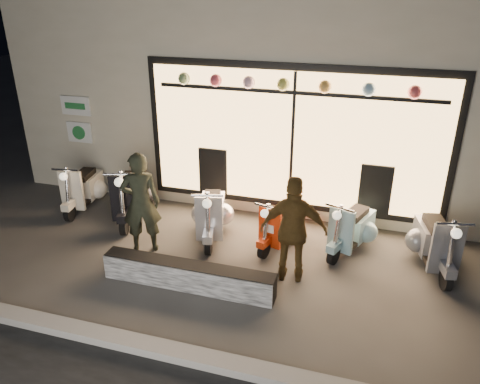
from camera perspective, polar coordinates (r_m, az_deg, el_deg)
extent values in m
plane|color=#383533|center=(7.51, -3.06, -8.93)|extent=(40.00, 40.00, 0.00)
cube|color=slate|center=(6.03, -9.80, -18.36)|extent=(40.00, 0.25, 0.12)
cube|color=beige|center=(11.31, 5.47, 13.43)|extent=(10.00, 6.00, 4.00)
cube|color=black|center=(8.39, 6.49, 6.38)|extent=(5.45, 0.06, 2.65)
cube|color=#FFBF6B|center=(8.36, 6.43, 6.30)|extent=(5.20, 0.04, 2.40)
cube|color=black|center=(8.10, 6.66, 11.94)|extent=(4.90, 0.06, 0.06)
cube|color=white|center=(10.01, -19.40, 9.89)|extent=(0.65, 0.04, 0.38)
cube|color=white|center=(10.15, -18.97, 6.90)|extent=(0.55, 0.04, 0.42)
cube|color=black|center=(6.95, -6.32, -10.09)|extent=(2.59, 0.28, 0.40)
cylinder|color=black|center=(7.72, -3.88, -6.48)|extent=(0.18, 0.35, 0.33)
cylinder|color=black|center=(8.57, -3.27, -3.15)|extent=(0.20, 0.35, 0.33)
cube|color=silver|center=(7.72, -3.82, -3.28)|extent=(0.45, 0.18, 0.80)
cube|color=silver|center=(8.39, -3.36, -2.21)|extent=(0.57, 0.77, 0.45)
cube|color=black|center=(8.19, -3.46, -0.81)|extent=(0.40, 0.60, 0.12)
sphere|color=#FFF2CC|center=(7.36, -4.05, -1.42)|extent=(0.18, 0.18, 0.15)
cylinder|color=black|center=(7.63, 2.92, -7.06)|extent=(0.16, 0.30, 0.29)
cylinder|color=black|center=(8.28, 5.92, -4.47)|extent=(0.18, 0.31, 0.29)
cube|color=#B12A0B|center=(7.60, 3.66, -4.33)|extent=(0.39, 0.17, 0.70)
cube|color=#B12A0B|center=(8.13, 5.70, -3.61)|extent=(0.51, 0.67, 0.39)
cube|color=black|center=(7.95, 5.48, -2.34)|extent=(0.36, 0.52, 0.10)
sphere|color=#FFF2CC|center=(7.30, 2.99, -2.64)|extent=(0.16, 0.16, 0.13)
cylinder|color=black|center=(8.52, -13.95, -3.94)|extent=(0.22, 0.38, 0.36)
cylinder|color=black|center=(9.45, -12.70, -0.90)|extent=(0.24, 0.38, 0.36)
cube|color=black|center=(8.54, -13.93, -0.78)|extent=(0.49, 0.23, 0.87)
cube|color=black|center=(9.27, -12.94, 0.07)|extent=(0.66, 0.85, 0.49)
cube|color=black|center=(9.06, -13.24, 1.52)|extent=(0.47, 0.66, 0.13)
sphere|color=#FFF2CC|center=(8.16, -14.54, 1.17)|extent=(0.20, 0.20, 0.16)
cylinder|color=black|center=(9.29, -20.04, -2.43)|extent=(0.14, 0.33, 0.32)
cylinder|color=black|center=(10.06, -17.67, -0.03)|extent=(0.16, 0.34, 0.32)
cube|color=beige|center=(9.30, -19.83, 0.16)|extent=(0.44, 0.13, 0.78)
cube|color=beige|center=(9.90, -18.04, 0.80)|extent=(0.50, 0.72, 0.44)
cube|color=black|center=(9.73, -18.47, 2.01)|extent=(0.35, 0.57, 0.11)
sphere|color=#FFF2CC|center=(9.00, -20.74, 1.78)|extent=(0.16, 0.16, 0.14)
cylinder|color=black|center=(7.61, 11.32, -7.56)|extent=(0.20, 0.32, 0.31)
cylinder|color=black|center=(8.34, 14.18, -4.83)|extent=(0.21, 0.33, 0.31)
cube|color=#7DA8B1|center=(7.58, 12.19, -4.64)|extent=(0.42, 0.21, 0.75)
cube|color=#7DA8B1|center=(8.18, 14.05, -3.91)|extent=(0.58, 0.73, 0.42)
cube|color=black|center=(7.98, 13.96, -2.54)|extent=(0.42, 0.57, 0.11)
sphere|color=#FFF2CC|center=(7.26, 11.74, -2.80)|extent=(0.18, 0.18, 0.14)
cylinder|color=black|center=(7.51, 23.82, -9.74)|extent=(0.16, 0.35, 0.34)
cylinder|color=black|center=(8.30, 21.87, -5.98)|extent=(0.18, 0.35, 0.34)
cube|color=slate|center=(7.48, 23.86, -6.40)|extent=(0.46, 0.16, 0.81)
cube|color=slate|center=(8.13, 22.27, -5.06)|extent=(0.55, 0.76, 0.45)
cube|color=black|center=(7.92, 22.77, -3.66)|extent=(0.38, 0.60, 0.12)
sphere|color=#FFF2CC|center=(7.13, 24.88, -4.61)|extent=(0.17, 0.17, 0.15)
imported|color=black|center=(7.69, -11.99, -1.30)|extent=(0.74, 0.62, 1.71)
imported|color=#533B1A|center=(6.82, 6.56, -4.66)|extent=(1.01, 0.52, 1.65)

